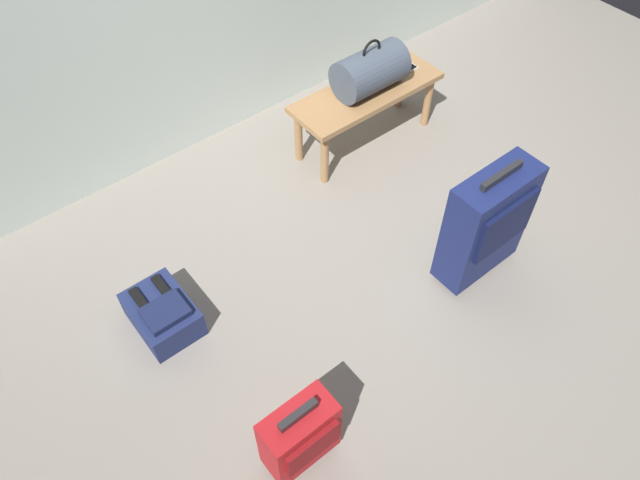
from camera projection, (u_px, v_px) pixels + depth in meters
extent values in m
plane|color=gray|center=(399.00, 258.00, 3.35)|extent=(6.60, 6.60, 0.00)
cube|color=#A87A4C|center=(367.00, 92.00, 3.67)|extent=(1.00, 0.36, 0.04)
cylinder|color=#A87A4C|center=(325.00, 158.00, 3.59)|extent=(0.05, 0.05, 0.37)
cylinder|color=#A87A4C|center=(428.00, 102.00, 3.94)|extent=(0.05, 0.05, 0.37)
cylinder|color=#A87A4C|center=(299.00, 136.00, 3.72)|extent=(0.05, 0.05, 0.37)
cylinder|color=#A87A4C|center=(400.00, 83.00, 4.07)|extent=(0.05, 0.05, 0.37)
cylinder|color=#475160|center=(370.00, 71.00, 3.56)|extent=(0.44, 0.26, 0.26)
torus|color=black|center=(372.00, 50.00, 3.45)|extent=(0.14, 0.02, 0.14)
cube|color=silver|center=(407.00, 65.00, 3.82)|extent=(0.07, 0.14, 0.01)
cube|color=black|center=(407.00, 64.00, 3.81)|extent=(0.06, 0.13, 0.00)
cube|color=navy|center=(486.00, 224.00, 3.01)|extent=(0.48, 0.20, 0.64)
cube|color=#11183E|center=(506.00, 226.00, 2.90)|extent=(0.38, 0.02, 0.29)
cube|color=#262628|center=(502.00, 175.00, 2.75)|extent=(0.27, 0.03, 0.04)
cylinder|color=black|center=(442.00, 272.00, 3.25)|extent=(0.02, 0.05, 0.05)
cylinder|color=black|center=(483.00, 243.00, 3.38)|extent=(0.02, 0.05, 0.05)
cube|color=red|center=(299.00, 435.00, 2.46)|extent=(0.32, 0.16, 0.37)
cube|color=maroon|center=(313.00, 448.00, 2.38)|extent=(0.26, 0.02, 0.17)
cube|color=#262628|center=(298.00, 415.00, 2.30)|extent=(0.18, 0.03, 0.04)
cylinder|color=black|center=(273.00, 459.00, 2.61)|extent=(0.02, 0.05, 0.05)
cylinder|color=black|center=(313.00, 428.00, 2.69)|extent=(0.02, 0.05, 0.05)
cube|color=navy|center=(163.00, 314.00, 3.01)|extent=(0.28, 0.38, 0.17)
cube|color=#182045|center=(165.00, 312.00, 2.90)|extent=(0.21, 0.17, 0.04)
cube|color=black|center=(141.00, 302.00, 2.94)|extent=(0.04, 0.19, 0.02)
cube|color=black|center=(163.00, 289.00, 2.99)|extent=(0.04, 0.19, 0.02)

